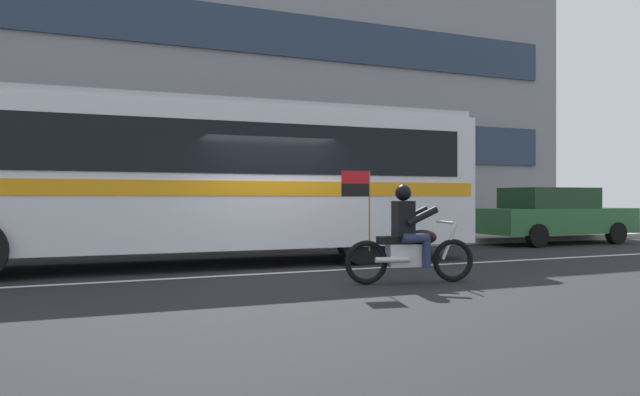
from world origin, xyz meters
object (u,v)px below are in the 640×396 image
motorcycle_with_rider (409,241)px  parked_sedan_curbside (554,215)px  transit_bus (191,171)px  fire_hydrant (262,230)px

motorcycle_with_rider → parked_sedan_curbside: size_ratio=0.45×
transit_bus → parked_sedan_curbside: bearing=7.3°
transit_bus → motorcycle_with_rider: transit_bus is taller
motorcycle_with_rider → fire_hydrant: size_ratio=2.89×
fire_hydrant → motorcycle_with_rider: bearing=-85.5°
transit_bus → motorcycle_with_rider: 4.81m
fire_hydrant → transit_bus: bearing=-130.6°
transit_bus → fire_hydrant: bearing=49.4°
transit_bus → parked_sedan_curbside: 10.95m
parked_sedan_curbside → transit_bus: bearing=-172.7°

